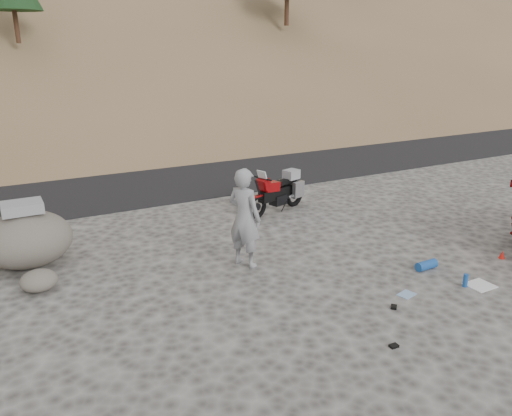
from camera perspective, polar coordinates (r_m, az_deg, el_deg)
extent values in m
plane|color=#43403E|center=(9.69, 8.51, -7.27)|extent=(140.00, 140.00, 0.00)
cube|color=black|center=(17.34, -9.28, 4.10)|extent=(120.00, 7.00, 0.05)
cylinder|color=#392014|center=(21.04, -25.74, 18.53)|extent=(0.17, 0.17, 1.40)
cylinder|color=#392014|center=(25.76, 3.54, 22.11)|extent=(0.22, 0.22, 1.82)
torus|color=black|center=(12.38, 0.16, 0.14)|extent=(0.61, 0.29, 0.61)
cylinder|color=black|center=(12.38, 0.16, 0.14)|extent=(0.19, 0.11, 0.18)
torus|color=black|center=(13.39, 4.38, 1.49)|extent=(0.65, 0.32, 0.64)
cylinder|color=black|center=(13.39, 4.38, 1.49)|extent=(0.21, 0.13, 0.20)
cylinder|color=black|center=(12.33, 0.39, 1.72)|extent=(0.34, 0.16, 0.74)
cylinder|color=black|center=(12.32, 0.81, 3.40)|extent=(0.22, 0.55, 0.04)
cube|color=black|center=(12.80, 2.30, 1.68)|extent=(1.12, 0.55, 0.28)
cube|color=black|center=(12.92, 2.56, 0.98)|extent=(0.48, 0.39, 0.26)
cube|color=maroon|center=(12.59, 1.67, 2.49)|extent=(0.54, 0.41, 0.29)
cube|color=maroon|center=(12.38, 0.90, 2.76)|extent=(0.36, 0.38, 0.32)
cube|color=silver|center=(12.27, 0.70, 3.78)|extent=(0.19, 0.30, 0.23)
cube|color=black|center=(12.90, 2.99, 2.95)|extent=(0.54, 0.35, 0.11)
cube|color=black|center=(13.17, 3.99, 3.07)|extent=(0.36, 0.26, 0.09)
cube|color=silver|center=(13.10, 4.87, 2.14)|extent=(0.38, 0.22, 0.41)
cube|color=silver|center=(13.39, 3.29, 2.53)|extent=(0.38, 0.22, 0.41)
cube|color=gray|center=(13.13, 4.06, 3.86)|extent=(0.46, 0.42, 0.24)
cube|color=maroon|center=(12.29, 0.16, 1.36)|extent=(0.30, 0.19, 0.04)
cylinder|color=black|center=(12.90, 3.23, 0.21)|extent=(0.08, 0.19, 0.33)
cylinder|color=silver|center=(13.16, 4.31, 1.48)|extent=(0.42, 0.21, 0.12)
imported|color=gray|center=(9.90, -1.29, -6.47)|extent=(0.74, 0.85, 1.95)
ellipsoid|color=#504B45|center=(10.62, -24.71, -3.28)|extent=(1.94, 1.74, 1.10)
cube|color=gray|center=(10.42, -25.16, 0.01)|extent=(0.66, 0.51, 0.18)
ellipsoid|color=#504B45|center=(9.62, -23.57, -7.60)|extent=(0.80, 0.76, 0.38)
cube|color=white|center=(9.93, 24.22, -8.06)|extent=(0.47, 0.42, 0.02)
cylinder|color=#194A99|center=(10.20, 18.90, -6.20)|extent=(0.45, 0.19, 0.18)
cylinder|color=#194A99|center=(9.74, 22.82, -7.64)|extent=(0.12, 0.12, 0.24)
cone|color=red|center=(11.31, 26.31, -4.79)|extent=(0.16, 0.16, 0.16)
cube|color=black|center=(7.67, 15.48, -14.94)|extent=(0.13, 0.10, 0.04)
cube|color=black|center=(8.66, 15.47, -10.84)|extent=(0.16, 0.16, 0.04)
cube|color=#84A4CD|center=(9.15, 16.82, -9.43)|extent=(0.35, 0.29, 0.01)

